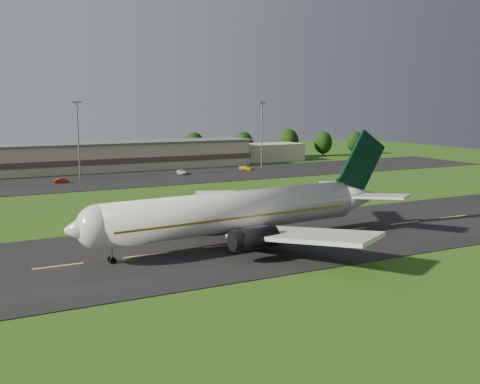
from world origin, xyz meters
name	(u,v)px	position (x,y,z in m)	size (l,w,h in m)	color
ground	(146,256)	(0.00, 0.00, 0.00)	(360.00, 360.00, 0.00)	#214B12
taxiway	(146,255)	(0.00, 0.00, 0.05)	(220.00, 30.00, 0.10)	black
apron	(65,183)	(0.00, 72.00, 0.05)	(260.00, 30.00, 0.10)	black
airliner	(240,212)	(13.52, 0.07, 4.66)	(51.29, 42.05, 15.57)	silver
terminal	(75,158)	(6.40, 96.18, 3.99)	(145.00, 16.00, 8.40)	#BBAB8E
light_mast_centre	(78,130)	(5.00, 80.00, 12.74)	(2.40, 1.20, 20.35)	gray
light_mast_east	(262,127)	(60.00, 80.00, 12.74)	(2.40, 1.20, 20.35)	gray
tree_line	(191,147)	(46.64, 106.00, 5.11)	(195.16, 9.85, 10.56)	black
service_vehicle_b	(61,181)	(-0.80, 72.43, 0.69)	(1.24, 3.56, 1.17)	#A81A0B
service_vehicle_c	(182,172)	(32.16, 75.76, 0.75)	(2.15, 4.66, 1.30)	white
service_vehicle_d	(246,168)	(52.78, 76.37, 0.71)	(1.71, 4.19, 1.22)	#D8BF0C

